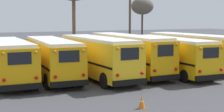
% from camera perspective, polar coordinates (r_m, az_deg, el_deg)
% --- Properties ---
extents(ground_plane, '(160.00, 160.00, 0.00)m').
position_cam_1_polar(ground_plane, '(27.15, 0.10, -3.33)').
color(ground_plane, '#424247').
extents(school_bus_0, '(2.76, 9.73, 2.99)m').
position_cam_1_polar(school_bus_0, '(25.46, -16.80, -0.55)').
color(school_bus_0, '#E5A00C').
rests_on(school_bus_0, ground).
extents(school_bus_1, '(2.97, 10.19, 2.99)m').
position_cam_1_polar(school_bus_1, '(26.01, -9.98, -0.21)').
color(school_bus_1, '#E5A00C').
rests_on(school_bus_1, ground).
extents(school_bus_2, '(2.75, 9.86, 3.13)m').
position_cam_1_polar(school_bus_2, '(25.70, -2.42, -0.03)').
color(school_bus_2, yellow).
rests_on(school_bus_2, ground).
extents(school_bus_3, '(2.55, 10.75, 3.18)m').
position_cam_1_polar(school_bus_3, '(27.93, 2.66, 0.53)').
color(school_bus_3, '#E5A00C').
rests_on(school_bus_3, ground).
extents(school_bus_4, '(2.81, 10.46, 2.96)m').
position_cam_1_polar(school_bus_4, '(28.43, 9.49, 0.32)').
color(school_bus_4, '#EAAA0F').
rests_on(school_bus_4, ground).
extents(school_bus_5, '(3.11, 10.33, 3.12)m').
position_cam_1_polar(school_bus_5, '(31.18, 13.00, 0.93)').
color(school_bus_5, '#E5A00C').
rests_on(school_bus_5, ground).
extents(utility_pole, '(1.80, 0.26, 7.67)m').
position_cam_1_polar(utility_pole, '(38.43, 2.99, 5.61)').
color(utility_pole, brown).
rests_on(utility_pole, ground).
extents(bare_tree_3, '(3.00, 3.00, 7.17)m').
position_cam_1_polar(bare_tree_3, '(46.65, 5.07, 8.19)').
color(bare_tree_3, '#473323').
rests_on(bare_tree_3, ground).
extents(traffic_cone, '(0.36, 0.36, 0.67)m').
position_cam_1_polar(traffic_cone, '(17.72, 4.97, -7.61)').
color(traffic_cone, orange).
rests_on(traffic_cone, ground).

